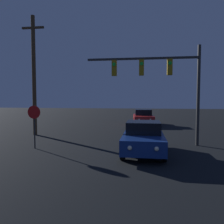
# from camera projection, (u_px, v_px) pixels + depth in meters

# --- Properties ---
(car_near) EXTENTS (1.97, 4.09, 1.54)m
(car_near) POSITION_uv_depth(u_px,v_px,m) (143.00, 138.00, 10.54)
(car_near) COLOR navy
(car_near) RESTS_ON ground_plane
(car_far) EXTENTS (2.14, 4.17, 1.54)m
(car_far) POSITION_uv_depth(u_px,v_px,m) (143.00, 117.00, 22.10)
(car_far) COLOR #B21E1E
(car_far) RESTS_ON ground_plane
(traffic_signal_mast) EXTENTS (6.40, 0.30, 5.62)m
(traffic_signal_mast) POSITION_uv_depth(u_px,v_px,m) (162.00, 76.00, 12.38)
(traffic_signal_mast) COLOR #2D2D2D
(traffic_signal_mast) RESTS_ON ground_plane
(stop_sign) EXTENTS (0.70, 0.07, 2.29)m
(stop_sign) POSITION_uv_depth(u_px,v_px,m) (34.00, 119.00, 11.53)
(stop_sign) COLOR #2D2D2D
(stop_sign) RESTS_ON ground_plane
(utility_pole) EXTENTS (1.63, 0.28, 8.54)m
(utility_pole) POSITION_uv_depth(u_px,v_px,m) (34.00, 74.00, 15.71)
(utility_pole) COLOR #4C3823
(utility_pole) RESTS_ON ground_plane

